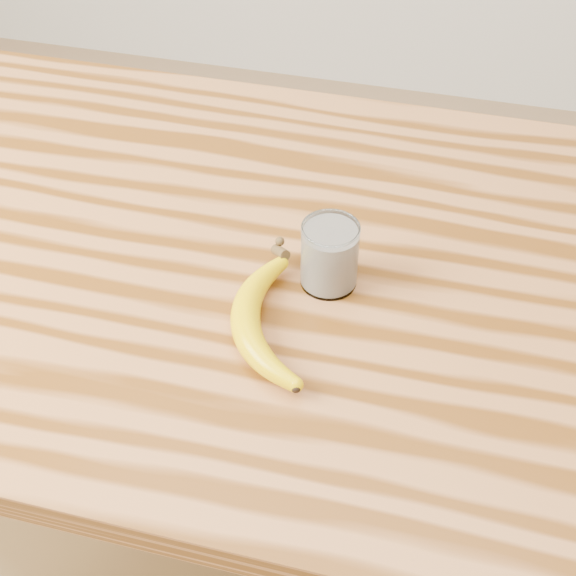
# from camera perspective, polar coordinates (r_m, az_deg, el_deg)

# --- Properties ---
(table) EXTENTS (1.20, 0.80, 0.90)m
(table) POSITION_cam_1_polar(r_m,az_deg,el_deg) (1.12, -3.22, -2.21)
(table) COLOR #A36333
(table) RESTS_ON ground
(smoothie_glass) EXTENTS (0.07, 0.07, 0.09)m
(smoothie_glass) POSITION_cam_1_polar(r_m,az_deg,el_deg) (0.95, 2.97, 2.32)
(smoothie_glass) COLOR white
(smoothie_glass) RESTS_ON table
(banana) EXTENTS (0.19, 0.30, 0.03)m
(banana) POSITION_cam_1_polar(r_m,az_deg,el_deg) (0.91, -3.11, -2.44)
(banana) COLOR #E3B700
(banana) RESTS_ON table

